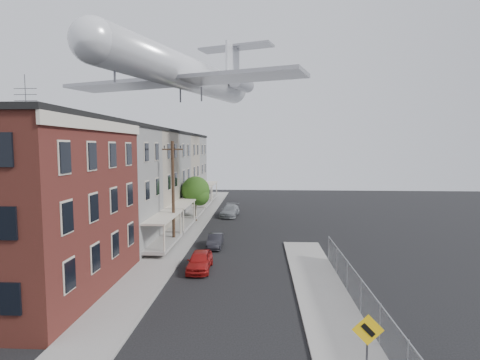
% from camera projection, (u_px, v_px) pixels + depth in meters
% --- Properties ---
extents(sidewalk_left, '(3.00, 62.00, 0.12)m').
position_uv_depth(sidewalk_left, '(188.00, 229.00, 38.52)').
color(sidewalk_left, gray).
rests_on(sidewalk_left, ground).
extents(sidewalk_right, '(3.00, 26.00, 0.12)m').
position_uv_depth(sidewalk_right, '(327.00, 305.00, 20.03)').
color(sidewalk_right, gray).
rests_on(sidewalk_right, ground).
extents(curb_left, '(0.15, 62.00, 0.14)m').
position_uv_depth(curb_left, '(202.00, 229.00, 38.45)').
color(curb_left, gray).
rests_on(curb_left, ground).
extents(curb_right, '(0.15, 26.00, 0.14)m').
position_uv_depth(curb_right, '(300.00, 304.00, 20.11)').
color(curb_right, gray).
rests_on(curb_right, ground).
extents(corner_building, '(10.31, 12.30, 12.15)m').
position_uv_depth(corner_building, '(19.00, 205.00, 21.51)').
color(corner_building, black).
rests_on(corner_building, ground).
extents(row_house_a, '(11.98, 7.00, 10.30)m').
position_uv_depth(row_house_a, '(93.00, 188.00, 30.96)').
color(row_house_a, slate).
rests_on(row_house_a, ground).
extents(row_house_b, '(11.98, 7.00, 10.30)m').
position_uv_depth(row_house_b, '(124.00, 180.00, 37.92)').
color(row_house_b, '#716859').
rests_on(row_house_b, ground).
extents(row_house_c, '(11.98, 7.00, 10.30)m').
position_uv_depth(row_house_c, '(145.00, 175.00, 44.89)').
color(row_house_c, slate).
rests_on(row_house_c, ground).
extents(row_house_d, '(11.98, 7.00, 10.30)m').
position_uv_depth(row_house_d, '(160.00, 171.00, 51.85)').
color(row_house_d, '#716859').
rests_on(row_house_d, ground).
extents(row_house_e, '(11.98, 7.00, 10.30)m').
position_uv_depth(row_house_e, '(172.00, 168.00, 58.81)').
color(row_house_e, slate).
rests_on(row_house_e, ground).
extents(chainlink_fence, '(0.06, 18.06, 1.90)m').
position_uv_depth(chainlink_fence, '(361.00, 296.00, 18.87)').
color(chainlink_fence, gray).
rests_on(chainlink_fence, ground).
extents(warning_sign, '(1.10, 0.11, 2.80)m').
position_uv_depth(warning_sign, '(368.00, 340.00, 12.88)').
color(warning_sign, '#515156').
rests_on(warning_sign, ground).
extents(utility_pole, '(1.80, 0.26, 9.00)m').
position_uv_depth(utility_pole, '(173.00, 192.00, 32.15)').
color(utility_pole, black).
rests_on(utility_pole, ground).
extents(street_tree, '(3.22, 3.20, 5.20)m').
position_uv_depth(street_tree, '(197.00, 192.00, 42.11)').
color(street_tree, black).
rests_on(street_tree, ground).
extents(car_near, '(1.61, 3.88, 1.31)m').
position_uv_depth(car_near, '(200.00, 261.00, 25.85)').
color(car_near, '#A11614').
rests_on(car_near, ground).
extents(car_mid, '(1.23, 3.39, 1.11)m').
position_uv_depth(car_mid, '(215.00, 241.00, 31.71)').
color(car_mid, black).
rests_on(car_mid, ground).
extents(car_far, '(2.33, 4.88, 1.37)m').
position_uv_depth(car_far, '(230.00, 211.00, 45.94)').
color(car_far, gray).
rests_on(car_far, ground).
extents(airplane, '(25.80, 29.54, 8.58)m').
position_uv_depth(airplane, '(189.00, 74.00, 39.28)').
color(airplane, silver).
rests_on(airplane, ground).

